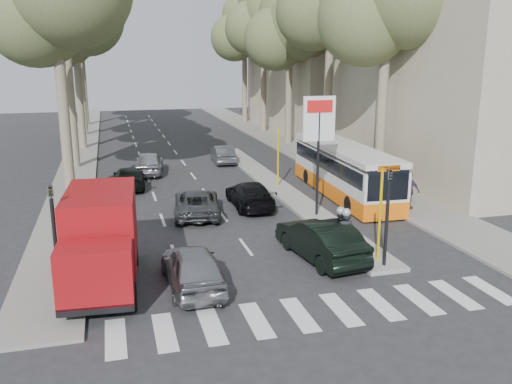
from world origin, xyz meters
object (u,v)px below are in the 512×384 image
(silver_hatchback, at_px, (192,267))
(motorcycle, at_px, (342,236))
(red_truck, at_px, (101,238))
(city_bus, at_px, (344,169))
(dark_hatchback, at_px, (320,239))

(silver_hatchback, relative_size, motorcycle, 1.72)
(red_truck, height_order, motorcycle, red_truck)
(red_truck, relative_size, city_bus, 0.56)
(silver_hatchback, height_order, dark_hatchback, dark_hatchback)
(silver_hatchback, xyz_separation_m, motorcycle, (5.67, 0.98, 0.22))
(city_bus, bearing_deg, silver_hatchback, -132.31)
(red_truck, relative_size, motorcycle, 2.41)
(dark_hatchback, distance_m, red_truck, 7.79)
(dark_hatchback, xyz_separation_m, red_truck, (-7.73, -0.30, 0.85))
(dark_hatchback, height_order, motorcycle, motorcycle)
(red_truck, bearing_deg, motorcycle, 3.61)
(dark_hatchback, distance_m, motorcycle, 0.81)
(city_bus, distance_m, motorcycle, 9.75)
(red_truck, height_order, city_bus, red_truck)
(silver_hatchback, relative_size, red_truck, 0.71)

